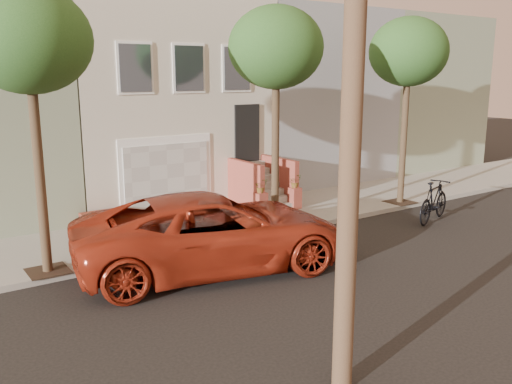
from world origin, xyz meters
TOP-DOWN VIEW (x-y plane):
  - ground at (0.00, 0.00)m, footprint 90.00×90.00m
  - sidewalk at (0.00, 5.35)m, footprint 40.00×3.70m
  - house_row at (0.00, 11.19)m, footprint 33.10×11.70m
  - tree_left at (-5.50, 3.90)m, footprint 2.70×2.57m
  - tree_mid at (1.00, 3.90)m, footprint 2.70×2.57m
  - tree_right at (6.50, 3.90)m, footprint 2.70×2.57m
  - pickup_truck at (-2.04, 2.24)m, footprint 7.07×4.41m
  - motorcycle at (5.80, 1.96)m, footprint 2.30×1.25m

SIDE VIEW (x-z plane):
  - ground at x=0.00m, z-range 0.00..0.00m
  - sidewalk at x=0.00m, z-range 0.00..0.15m
  - motorcycle at x=5.80m, z-range 0.00..1.33m
  - pickup_truck at x=-2.04m, z-range 0.00..1.82m
  - house_row at x=0.00m, z-range 0.14..7.14m
  - tree_left at x=-5.50m, z-range 2.11..8.41m
  - tree_mid at x=1.00m, z-range 2.11..8.41m
  - tree_right at x=6.50m, z-range 2.11..8.41m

